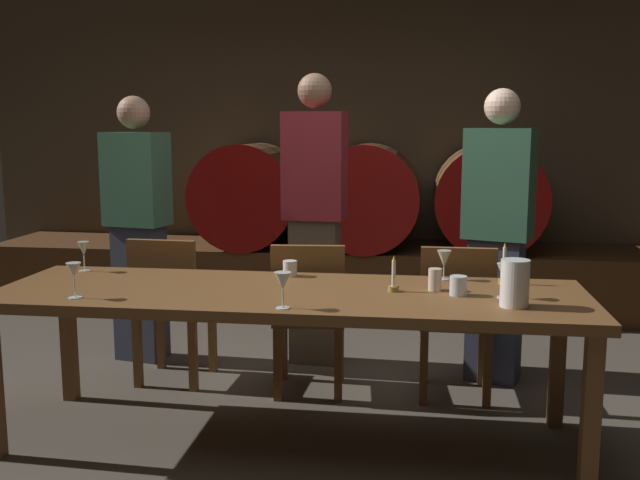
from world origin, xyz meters
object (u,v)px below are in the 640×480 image
object	(u,v)px
guest_left	(138,227)
wine_glass_left	(74,272)
dining_table	(289,304)
wine_glass_far_left	(84,250)
wine_barrel_center	(367,196)
cup_right	(458,286)
chair_left	(170,303)
wine_barrel_right	(487,197)
chair_right	(456,315)
chair_center	(309,311)
guest_center	(315,217)
wine_glass_center	(283,282)
wine_glass_far_right	(504,273)
candle_right	(504,273)
pitcher	(515,283)
candle_left	(393,282)
guest_right	(497,234)
wine_barrel_left	(252,194)
cup_left	(290,268)
wine_glass_right	(444,259)
cup_center	(435,280)

from	to	relation	value
guest_left	wine_glass_left	xyz separation A→B (m)	(0.26, -1.40, -0.00)
dining_table	wine_glass_far_left	size ratio (longest dim) A/B	17.44
wine_barrel_center	cup_right	xyz separation A→B (m)	(0.61, -2.66, -0.15)
wine_barrel_center	chair_left	xyz separation A→B (m)	(-1.01, -1.99, -0.46)
wine_barrel_right	chair_right	distance (m)	2.10
dining_table	chair_center	xyz separation A→B (m)	(0.00, 0.62, -0.20)
guest_center	cup_right	size ratio (longest dim) A/B	20.40
wine_glass_center	dining_table	bearing A→B (deg)	95.98
wine_glass_far_right	candle_right	bearing A→B (deg)	83.70
pitcher	cup_right	world-z (taller)	pitcher
candle_left	wine_glass_center	xyz separation A→B (m)	(-0.45, -0.38, 0.07)
guest_right	wine_barrel_left	bearing A→B (deg)	-22.84
wine_barrel_left	wine_glass_center	world-z (taller)	wine_barrel_left
wine_barrel_left	chair_left	bearing A→B (deg)	-90.88
guest_left	cup_right	world-z (taller)	guest_left
guest_left	candle_left	size ratio (longest dim) A/B	9.89
candle_right	dining_table	bearing A→B (deg)	-164.43
cup_left	wine_glass_right	bearing A→B (deg)	1.73
guest_right	wine_glass_right	distance (m)	0.74
candle_left	guest_center	bearing A→B (deg)	114.99
dining_table	guest_left	distance (m)	1.64
candle_left	candle_right	size ratio (longest dim) A/B	0.84
wine_glass_far_right	guest_center	bearing A→B (deg)	130.33
guest_left	wine_glass_center	bearing A→B (deg)	141.01
wine_glass_far_right	cup_center	size ratio (longest dim) A/B	1.51
chair_left	cup_center	xyz separation A→B (m)	(1.51, -0.59, 0.31)
chair_right	wine_glass_far_left	size ratio (longest dim) A/B	5.53
candle_right	wine_barrel_right	bearing A→B (deg)	87.03
guest_right	candle_left	bearing A→B (deg)	78.36
candle_left	cup_right	size ratio (longest dim) A/B	1.91
wine_barrel_right	guest_center	world-z (taller)	guest_center
wine_glass_left	cup_left	distance (m)	1.06
dining_table	guest_center	distance (m)	1.24
chair_right	wine_glass_far_right	size ratio (longest dim) A/B	5.57
wine_barrel_center	dining_table	world-z (taller)	wine_barrel_center
candle_left	cup_center	world-z (taller)	candle_left
chair_left	candle_right	distance (m)	1.92
wine_barrel_right	cup_center	distance (m)	2.62
wine_glass_far_left	guest_center	bearing A→B (deg)	39.25
dining_table	pitcher	bearing A→B (deg)	-9.43
wine_barrel_center	wine_glass_far_left	size ratio (longest dim) A/B	5.87
chair_center	wine_glass_center	xyz separation A→B (m)	(0.03, -0.95, 0.37)
wine_barrel_center	wine_glass_far_left	bearing A→B (deg)	-119.40
guest_left	wine_glass_right	world-z (taller)	guest_left
wine_barrel_center	guest_left	size ratio (longest dim) A/B	0.55
guest_left	candle_right	bearing A→B (deg)	170.23
candle_right	wine_glass_left	distance (m)	2.03
pitcher	wine_glass_left	bearing A→B (deg)	-176.66
chair_left	guest_left	bearing A→B (deg)	-47.99
dining_table	cup_center	distance (m)	0.70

